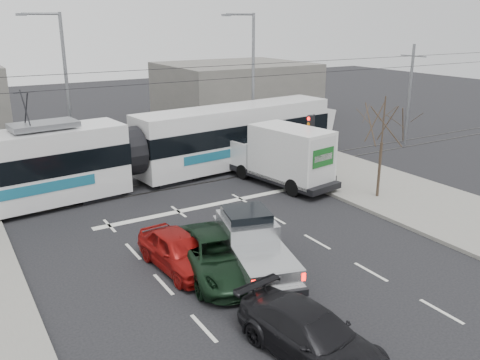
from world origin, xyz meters
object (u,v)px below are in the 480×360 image
navy_pickup (286,163)px  red_car (178,250)px  dark_car (311,335)px  street_lamp_far (63,83)px  silver_pickup (252,243)px  tram (128,152)px  bare_tree (383,124)px  traffic_signal (311,133)px  street_lamp_near (251,75)px  green_car (217,255)px  box_truck (283,156)px

navy_pickup → red_car: bearing=-162.3°
dark_car → street_lamp_far: bearing=84.0°
silver_pickup → dark_car: size_ratio=1.23×
tram → navy_pickup: 8.52m
street_lamp_far → silver_pickup: size_ratio=1.57×
bare_tree → red_car: (-11.64, -1.68, -3.10)m
silver_pickup → traffic_signal: bearing=55.7°
tram → silver_pickup: 11.13m
street_lamp_near → navy_pickup: (-1.91, -6.70, -4.09)m
bare_tree → dark_car: (-10.75, -8.14, -3.12)m
silver_pickup → dark_car: bearing=-89.8°
silver_pickup → dark_car: silver_pickup is taller
green_car → red_car: size_ratio=1.25×
bare_tree → silver_pickup: bearing=-162.2°
street_lamp_near → street_lamp_far: bearing=170.1°
tram → red_car: bearing=-105.5°
street_lamp_far → box_truck: bearing=-45.3°
navy_pickup → box_truck: bearing=-155.6°
traffic_signal → box_truck: size_ratio=0.53×
box_truck → tram: bearing=143.2°
tram → navy_pickup: tram is taller
traffic_signal → silver_pickup: size_ratio=0.63×
street_lamp_near → dark_car: size_ratio=1.94×
navy_pickup → dark_car: 15.52m
dark_car → box_truck: bearing=48.5°
traffic_signal → navy_pickup: 2.18m
navy_pickup → green_car: (-8.46, -7.56, -0.31)m
green_car → street_lamp_far: bearing=103.5°
tram → dark_car: 16.29m
street_lamp_near → tram: (-9.72, -3.42, -3.17)m
traffic_signal → red_car: traffic_signal is taller
traffic_signal → street_lamp_near: street_lamp_near is taller
street_lamp_far → green_car: bearing=-86.0°
box_truck → dark_car: size_ratio=1.45×
street_lamp_far → navy_pickup: (9.59, -8.70, -4.09)m
box_truck → silver_pickup: bearing=-141.8°
green_car → red_car: (-0.99, 1.08, -0.02)m
silver_pickup → red_car: 2.66m
green_car → dark_car: size_ratio=1.11×
street_lamp_far → red_car: size_ratio=2.20×
bare_tree → navy_pickup: 5.96m
bare_tree → box_truck: 5.58m
traffic_signal → street_lamp_near: (0.84, 7.50, 2.37)m
box_truck → red_car: bearing=-155.7°
traffic_signal → bare_tree: bearing=-74.2°
green_car → dark_car: bearing=-81.6°
box_truck → dark_car: bearing=-132.5°
tram → navy_pickup: bearing=-28.6°
street_lamp_near → street_lamp_far: 11.67m
dark_car → street_lamp_near: bearing=53.3°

